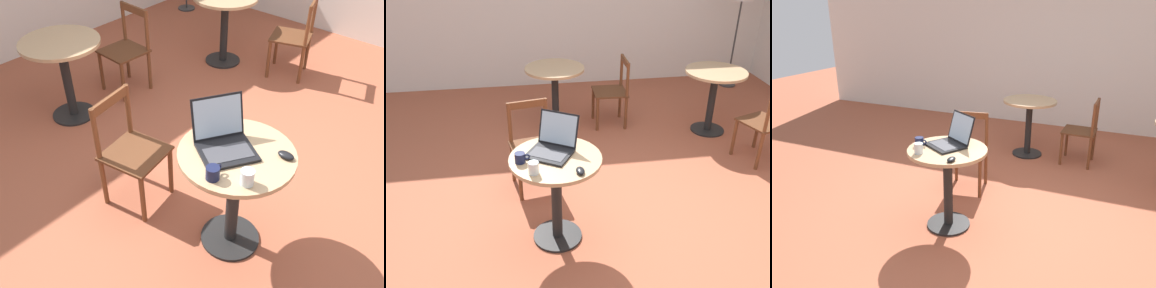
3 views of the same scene
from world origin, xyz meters
The scene contains 11 objects.
ground_plane centered at (0.00, 0.00, 0.00)m, with size 16.00×16.00×0.00m, color #9E5138.
cafe_table_near centered at (-0.37, -0.29, 0.56)m, with size 0.69×0.69×0.75m.
cafe_table_mid centered at (1.64, 1.34, 0.56)m, with size 0.69×0.69×0.75m.
cafe_table_far centered at (-0.16, 1.74, 0.56)m, with size 0.69×0.69×0.75m.
chair_near_back centered at (-0.51, 0.51, 0.42)m, with size 0.46×0.46×0.83m.
chair_mid_front centered at (1.89, 0.61, 0.42)m, with size 0.50×0.50×0.83m.
chair_far_right centered at (0.54, 1.71, 0.42)m, with size 0.41×0.41×0.83m.
laptop centered at (-0.38, -0.20, 0.81)m, with size 0.45×0.45×0.27m.
mouse centered at (-0.22, -0.52, 0.77)m, with size 0.06×0.10×0.03m.
mug centered at (-0.63, -0.31, 0.79)m, with size 0.11×0.08×0.08m.
drinking_glass centered at (-0.54, -0.48, 0.80)m, with size 0.07×0.07×0.09m.
Camera 1 is at (-1.96, -1.34, 2.32)m, focal length 40.00 mm.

